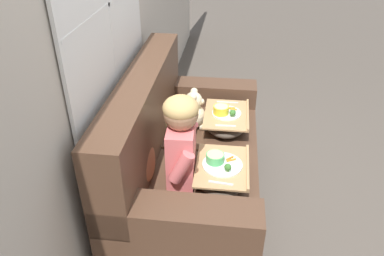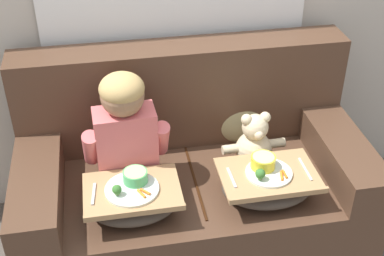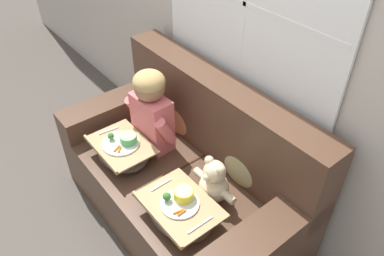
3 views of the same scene
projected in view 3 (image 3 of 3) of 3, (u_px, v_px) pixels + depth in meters
The scene contains 9 objects.
ground_plane at pixel (179, 216), 2.75m from camera, with size 14.00×14.00×0.00m, color #4C443D.
wall_back_with_window at pixel (248, 29), 2.19m from camera, with size 8.00×0.08×2.60m.
couch at pixel (186, 177), 2.55m from camera, with size 1.72×0.90×1.04m.
throw_pillow_behind_child at pixel (180, 113), 2.67m from camera, with size 0.34×0.16×0.35m.
throw_pillow_behind_teddy at pixel (243, 162), 2.29m from camera, with size 0.34×0.16×0.35m.
child_figure at pixel (151, 107), 2.46m from camera, with size 0.42×0.21×0.58m.
teddy_bear at pixel (213, 183), 2.19m from camera, with size 0.33×0.23×0.31m.
lap_tray_child at pixel (122, 150), 2.49m from camera, with size 0.44×0.32×0.20m.
lap_tray_teddy at pixel (180, 210), 2.11m from camera, with size 0.46×0.33×0.20m.
Camera 3 is at (1.41, -1.00, 2.24)m, focal length 35.00 mm.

